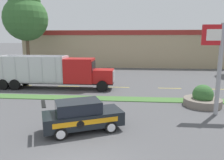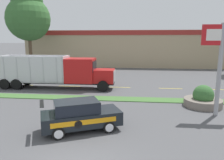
{
  "view_description": "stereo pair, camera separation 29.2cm",
  "coord_description": "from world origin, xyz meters",
  "px_view_note": "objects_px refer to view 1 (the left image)",
  "views": [
    {
      "loc": [
        1.99,
        -7.64,
        5.02
      ],
      "look_at": [
        0.46,
        9.38,
        1.84
      ],
      "focal_mm": 35.0,
      "sensor_mm": 36.0,
      "label": 1
    },
    {
      "loc": [
        2.28,
        -7.61,
        5.02
      ],
      "look_at": [
        0.46,
        9.38,
        1.84
      ],
      "focal_mm": 35.0,
      "sensor_mm": 36.0,
      "label": 2
    }
  ],
  "objects_px": {
    "rally_car": "(82,115)",
    "dump_truck_mid": "(67,73)",
    "store_sign_post": "(221,51)",
    "stone_planter": "(203,99)"
  },
  "relations": [
    {
      "from": "rally_car",
      "to": "dump_truck_mid",
      "type": "bearing_deg",
      "value": 110.72
    },
    {
      "from": "dump_truck_mid",
      "to": "rally_car",
      "type": "distance_m",
      "value": 11.08
    },
    {
      "from": "dump_truck_mid",
      "to": "store_sign_post",
      "type": "distance_m",
      "value": 14.42
    },
    {
      "from": "rally_car",
      "to": "stone_planter",
      "type": "relative_size",
      "value": 1.67
    },
    {
      "from": "dump_truck_mid",
      "to": "stone_planter",
      "type": "xyz_separation_m",
      "value": [
        12.08,
        -4.97,
        -1.09
      ]
    },
    {
      "from": "dump_truck_mid",
      "to": "rally_car",
      "type": "bearing_deg",
      "value": -69.28
    },
    {
      "from": "rally_car",
      "to": "stone_planter",
      "type": "height_order",
      "value": "rally_car"
    },
    {
      "from": "dump_truck_mid",
      "to": "store_sign_post",
      "type": "relative_size",
      "value": 1.95
    },
    {
      "from": "stone_planter",
      "to": "store_sign_post",
      "type": "bearing_deg",
      "value": -81.91
    },
    {
      "from": "rally_car",
      "to": "stone_planter",
      "type": "bearing_deg",
      "value": 33.35
    }
  ]
}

